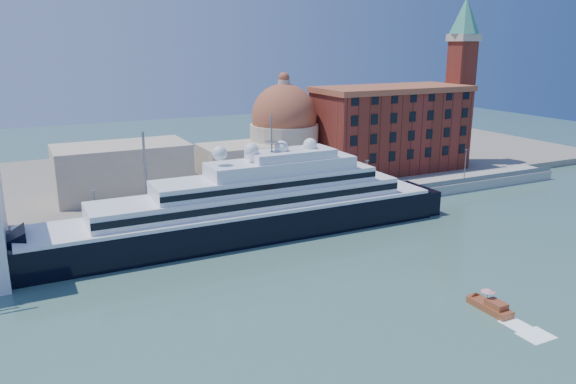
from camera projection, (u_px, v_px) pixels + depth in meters
ground at (320, 276)px, 91.33m from camera, size 400.00×400.00×0.00m
quay at (241, 214)px, 120.38m from camera, size 180.00×10.00×2.50m
land at (186, 175)px, 155.88m from camera, size 260.00×72.00×2.00m
quay_fence at (249, 211)px, 116.01m from camera, size 180.00×0.10×1.20m
superyacht at (230, 216)px, 107.08m from camera, size 92.86×12.87×27.75m
water_taxi at (491, 306)px, 79.48m from camera, size 2.31×6.88×3.26m
warehouse at (391, 128)px, 155.08m from camera, size 43.00×19.00×23.25m
campanile at (461, 71)px, 161.53m from camera, size 8.40×8.40×47.00m
church at (229, 148)px, 141.12m from camera, size 66.00×18.00×25.50m
lamp_posts at (184, 183)px, 111.19m from camera, size 120.80×2.40×18.00m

